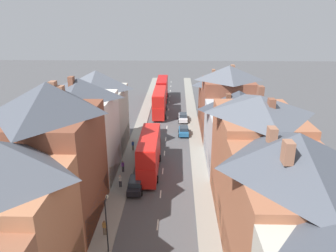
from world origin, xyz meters
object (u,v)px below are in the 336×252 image
(double_decker_bus_lead, at_px, (159,102))
(car_parked_left_a, at_px, (154,141))
(car_near_silver, at_px, (184,131))
(pedestrian_far_left, at_px, (123,166))
(car_mid_black, at_px, (136,184))
(double_decker_bus_mid_street, at_px, (149,153))
(double_decker_bus_far_approaching, at_px, (162,89))
(pedestrian_mid_right, at_px, (120,180))
(street_lamp, at_px, (107,222))
(pedestrian_mid_left, at_px, (104,227))
(pedestrian_far_right, at_px, (133,145))
(car_parked_right_a, at_px, (183,117))
(car_near_blue, at_px, (144,151))

(double_decker_bus_lead, distance_m, car_parked_left_a, 16.78)
(double_decker_bus_lead, xyz_separation_m, car_near_silver, (4.91, -11.85, -2.01))
(pedestrian_far_left, bearing_deg, car_mid_black, -62.97)
(double_decker_bus_mid_street, distance_m, double_decker_bus_far_approaching, 38.54)
(pedestrian_mid_right, height_order, street_lamp, street_lamp)
(double_decker_bus_mid_street, xyz_separation_m, pedestrian_mid_left, (-3.26, -13.68, -1.78))
(double_decker_bus_far_approaching, bearing_deg, pedestrian_far_left, -95.26)
(double_decker_bus_lead, xyz_separation_m, pedestrian_mid_right, (-3.26, -30.51, -1.78))
(car_near_silver, distance_m, pedestrian_far_right, 10.85)
(car_parked_right_a, height_order, car_mid_black, car_mid_black)
(car_mid_black, bearing_deg, double_decker_bus_far_approaching, 88.30)
(pedestrian_far_left, bearing_deg, car_near_silver, 59.84)
(pedestrian_far_right, bearing_deg, pedestrian_mid_right, -90.46)
(car_parked_left_a, bearing_deg, pedestrian_mid_right, -103.27)
(double_decker_bus_lead, height_order, double_decker_bus_far_approaching, same)
(car_mid_black, bearing_deg, car_near_silver, 72.04)
(double_decker_bus_mid_street, xyz_separation_m, pedestrian_mid_right, (-3.26, -4.43, -1.78))
(double_decker_bus_far_approaching, relative_size, street_lamp, 1.96)
(double_decker_bus_far_approaching, relative_size, car_near_blue, 2.67)
(double_decker_bus_mid_street, height_order, car_mid_black, double_decker_bus_mid_street)
(double_decker_bus_lead, relative_size, pedestrian_far_right, 6.71)
(double_decker_bus_mid_street, bearing_deg, double_decker_bus_far_approaching, 90.00)
(car_near_silver, distance_m, car_parked_right_a, 7.88)
(pedestrian_far_right, bearing_deg, double_decker_bus_lead, 80.59)
(double_decker_bus_lead, xyz_separation_m, car_mid_black, (-1.29, -30.98, -2.00))
(car_parked_right_a, bearing_deg, pedestrian_mid_left, -102.85)
(car_near_silver, relative_size, pedestrian_mid_right, 2.39)
(pedestrian_mid_right, bearing_deg, pedestrian_far_right, 89.54)
(pedestrian_far_left, bearing_deg, double_decker_bus_lead, 82.28)
(pedestrian_mid_right, bearing_deg, car_parked_left_a, 76.73)
(pedestrian_mid_left, xyz_separation_m, pedestrian_mid_right, (-0.00, 9.25, 0.00))
(car_parked_right_a, bearing_deg, car_parked_left_a, -111.12)
(pedestrian_far_left, distance_m, street_lamp, 15.69)
(pedestrian_far_left, bearing_deg, pedestrian_far_right, 86.73)
(pedestrian_far_left, height_order, street_lamp, street_lamp)
(pedestrian_mid_right, distance_m, pedestrian_far_right, 11.41)
(double_decker_bus_far_approaching, height_order, pedestrian_far_right, double_decker_bus_far_approaching)
(double_decker_bus_far_approaching, xyz_separation_m, pedestrian_far_right, (-3.17, -31.56, -1.78))
(car_parked_right_a, bearing_deg, car_near_silver, -90.00)
(car_near_silver, height_order, car_parked_right_a, car_parked_right_a)
(pedestrian_far_right, distance_m, street_lamp, 22.99)
(car_parked_left_a, xyz_separation_m, pedestrian_far_left, (-3.60, -9.82, 0.22))
(double_decker_bus_lead, xyz_separation_m, pedestrian_far_right, (-3.17, -19.10, -1.78))
(car_near_blue, relative_size, pedestrian_far_left, 2.51)
(double_decker_bus_lead, distance_m, pedestrian_far_right, 19.44)
(pedestrian_far_right, xyz_separation_m, street_lamp, (0.73, -22.87, 2.21))
(double_decker_bus_lead, xyz_separation_m, street_lamp, (-2.44, -41.97, 0.43))
(car_parked_left_a, bearing_deg, pedestrian_mid_left, -98.05)
(car_near_blue, relative_size, car_parked_left_a, 0.99)
(car_near_silver, xyz_separation_m, pedestrian_mid_left, (-8.17, -27.91, 0.23))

